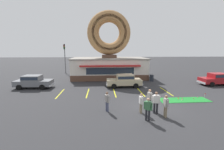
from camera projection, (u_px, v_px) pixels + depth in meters
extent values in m
plane|color=#2D2D30|center=(151.00, 109.00, 12.12)|extent=(160.00, 160.00, 0.00)
cube|color=brown|center=(109.00, 75.00, 25.61)|extent=(12.00, 6.00, 0.90)
cube|color=silver|center=(109.00, 66.00, 25.33)|extent=(12.00, 6.00, 2.30)
cube|color=gray|center=(109.00, 58.00, 25.12)|extent=(12.30, 6.30, 0.16)
cube|color=#B21E1E|center=(110.00, 66.00, 22.04)|extent=(9.00, 0.60, 0.20)
cube|color=#232D3D|center=(110.00, 71.00, 22.46)|extent=(7.20, 0.03, 1.00)
cube|color=brown|center=(109.00, 56.00, 25.06)|extent=(2.40, 1.80, 0.50)
torus|color=#B27F4C|center=(109.00, 33.00, 24.41)|extent=(7.10, 1.90, 7.10)
torus|color=#9E6B42|center=(109.00, 33.00, 23.99)|extent=(6.25, 1.05, 6.24)
cube|color=#1E842D|center=(184.00, 100.00, 14.33)|extent=(4.77, 1.47, 0.03)
torus|color=#D8667F|center=(198.00, 97.00, 15.03)|extent=(0.13, 0.13, 0.04)
torus|color=#A5724C|center=(182.00, 98.00, 14.79)|extent=(0.13, 0.13, 0.04)
torus|color=brown|center=(178.00, 98.00, 14.84)|extent=(0.13, 0.13, 0.04)
torus|color=#D17F47|center=(178.00, 99.00, 14.61)|extent=(0.13, 0.13, 0.04)
torus|color=#D8667F|center=(182.00, 99.00, 14.37)|extent=(0.13, 0.13, 0.04)
torus|color=brown|center=(162.00, 100.00, 14.25)|extent=(0.13, 0.13, 0.04)
torus|color=#D17F47|center=(166.00, 100.00, 14.12)|extent=(0.13, 0.13, 0.04)
torus|color=#A5724C|center=(194.00, 98.00, 14.67)|extent=(0.13, 0.13, 0.04)
sphere|color=white|center=(182.00, 101.00, 14.05)|extent=(0.04, 0.04, 0.04)
cylinder|color=silver|center=(204.00, 96.00, 14.57)|extent=(0.01, 0.01, 0.55)
cube|color=red|center=(205.00, 94.00, 14.54)|extent=(0.12, 0.01, 0.08)
cube|color=#BCAD89|center=(124.00, 82.00, 19.24)|extent=(4.41, 1.79, 0.68)
cube|color=#BCAD89|center=(125.00, 77.00, 19.14)|extent=(2.11, 1.58, 0.60)
cube|color=#232D3D|center=(125.00, 77.00, 19.14)|extent=(2.03, 1.60, 0.36)
cube|color=silver|center=(107.00, 84.00, 19.10)|extent=(0.11, 1.67, 0.24)
cube|color=silver|center=(141.00, 83.00, 19.46)|extent=(0.11, 1.67, 0.24)
cylinder|color=black|center=(114.00, 86.00, 18.33)|extent=(0.64, 0.22, 0.64)
cylinder|color=black|center=(113.00, 83.00, 20.06)|extent=(0.64, 0.22, 0.64)
cylinder|color=black|center=(136.00, 86.00, 18.54)|extent=(0.64, 0.22, 0.64)
cylinder|color=black|center=(133.00, 83.00, 20.27)|extent=(0.64, 0.22, 0.64)
cube|color=slate|center=(34.00, 83.00, 18.67)|extent=(4.48, 1.96, 0.68)
cube|color=slate|center=(32.00, 78.00, 18.55)|extent=(2.17, 1.66, 0.60)
cube|color=#232D3D|center=(32.00, 78.00, 18.55)|extent=(2.09, 1.68, 0.36)
cube|color=silver|center=(52.00, 85.00, 18.77)|extent=(0.18, 1.67, 0.24)
cube|color=silver|center=(16.00, 85.00, 18.65)|extent=(0.18, 1.67, 0.24)
cylinder|color=black|center=(48.00, 84.00, 19.63)|extent=(0.65, 0.25, 0.64)
cylinder|color=black|center=(42.00, 87.00, 17.89)|extent=(0.65, 0.25, 0.64)
cylinder|color=black|center=(27.00, 84.00, 19.56)|extent=(0.65, 0.25, 0.64)
cylinder|color=black|center=(19.00, 87.00, 17.82)|extent=(0.65, 0.25, 0.64)
cube|color=maroon|center=(217.00, 80.00, 20.27)|extent=(4.46, 1.91, 0.68)
cube|color=maroon|center=(218.00, 75.00, 20.18)|extent=(2.15, 1.63, 0.60)
cube|color=#232D3D|center=(218.00, 75.00, 20.17)|extent=(2.07, 1.65, 0.36)
cube|color=silver|center=(201.00, 82.00, 20.07)|extent=(0.16, 1.67, 0.24)
cylinder|color=black|center=(212.00, 84.00, 19.32)|extent=(0.65, 0.24, 0.64)
cylinder|color=black|center=(202.00, 81.00, 21.05)|extent=(0.65, 0.24, 0.64)
cylinder|color=black|center=(220.00, 81.00, 21.34)|extent=(0.65, 0.24, 0.64)
cylinder|color=#474C66|center=(107.00, 106.00, 11.79)|extent=(0.15, 0.15, 0.77)
cylinder|color=#474C66|center=(108.00, 107.00, 11.62)|extent=(0.15, 0.15, 0.77)
cube|color=gray|center=(107.00, 98.00, 11.59)|extent=(0.38, 0.45, 0.57)
cylinder|color=gray|center=(106.00, 98.00, 11.81)|extent=(0.10, 0.10, 0.52)
cylinder|color=gray|center=(109.00, 100.00, 11.38)|extent=(0.10, 0.10, 0.52)
sphere|color=brown|center=(107.00, 93.00, 11.52)|extent=(0.21, 0.21, 0.21)
cylinder|color=#7F7056|center=(141.00, 109.00, 11.33)|extent=(0.15, 0.15, 0.75)
cylinder|color=#7F7056|center=(140.00, 108.00, 11.52)|extent=(0.15, 0.15, 0.75)
cube|color=silver|center=(141.00, 100.00, 11.31)|extent=(0.24, 0.38, 0.55)
cylinder|color=silver|center=(142.00, 101.00, 11.07)|extent=(0.10, 0.10, 0.51)
cylinder|color=silver|center=(140.00, 99.00, 11.56)|extent=(0.10, 0.10, 0.51)
sphere|color=#9E7051|center=(141.00, 95.00, 11.24)|extent=(0.20, 0.20, 0.20)
cylinder|color=#232328|center=(150.00, 105.00, 12.01)|extent=(0.15, 0.15, 0.82)
cylinder|color=#232328|center=(149.00, 104.00, 12.19)|extent=(0.15, 0.15, 0.82)
cube|color=gray|center=(150.00, 96.00, 11.98)|extent=(0.34, 0.44, 0.60)
cylinder|color=gray|center=(152.00, 97.00, 11.76)|extent=(0.10, 0.10, 0.55)
cylinder|color=gray|center=(148.00, 95.00, 12.21)|extent=(0.10, 0.10, 0.55)
sphere|color=#9E7051|center=(150.00, 91.00, 11.91)|extent=(0.22, 0.22, 0.22)
cylinder|color=#232328|center=(146.00, 115.00, 10.22)|extent=(0.15, 0.15, 0.79)
cylinder|color=#232328|center=(149.00, 115.00, 10.12)|extent=(0.15, 0.15, 0.79)
cube|color=#386B42|center=(148.00, 106.00, 10.06)|extent=(0.45, 0.42, 0.58)
cylinder|color=#386B42|center=(144.00, 105.00, 10.19)|extent=(0.10, 0.10, 0.53)
cylinder|color=#386B42|center=(152.00, 107.00, 9.93)|extent=(0.10, 0.10, 0.53)
sphere|color=tan|center=(148.00, 99.00, 9.98)|extent=(0.21, 0.21, 0.21)
cylinder|color=#7F7056|center=(166.00, 112.00, 10.59)|extent=(0.15, 0.15, 0.80)
cylinder|color=#7F7056|center=(165.00, 111.00, 10.79)|extent=(0.15, 0.15, 0.80)
cube|color=gray|center=(166.00, 103.00, 10.57)|extent=(0.25, 0.39, 0.59)
cylinder|color=gray|center=(168.00, 104.00, 10.33)|extent=(0.10, 0.10, 0.54)
cylinder|color=gray|center=(164.00, 102.00, 10.82)|extent=(0.10, 0.10, 0.54)
sphere|color=#9E7051|center=(166.00, 97.00, 10.50)|extent=(0.22, 0.22, 0.22)
cylinder|color=#232328|center=(157.00, 108.00, 11.32)|extent=(0.15, 0.15, 0.83)
cylinder|color=#232328|center=(154.00, 108.00, 11.35)|extent=(0.15, 0.15, 0.83)
cube|color=silver|center=(156.00, 99.00, 11.21)|extent=(0.43, 0.33, 0.61)
cylinder|color=silver|center=(160.00, 100.00, 11.17)|extent=(0.10, 0.10, 0.56)
cylinder|color=silver|center=(153.00, 99.00, 11.27)|extent=(0.10, 0.10, 0.56)
sphere|color=brown|center=(156.00, 93.00, 11.13)|extent=(0.22, 0.22, 0.22)
cylinder|color=#232833|center=(152.00, 78.00, 22.69)|extent=(0.56, 0.56, 0.95)
torus|color=black|center=(152.00, 75.00, 22.60)|extent=(0.57, 0.57, 0.05)
cylinder|color=#595B60|center=(65.00, 59.00, 29.48)|extent=(0.16, 0.16, 5.80)
cube|color=black|center=(64.00, 47.00, 28.90)|extent=(0.28, 0.24, 0.90)
sphere|color=red|center=(64.00, 45.00, 28.73)|extent=(0.18, 0.18, 0.18)
sphere|color=orange|center=(64.00, 47.00, 28.78)|extent=(0.18, 0.18, 0.18)
sphere|color=green|center=(64.00, 48.00, 28.84)|extent=(0.18, 0.18, 0.18)
cube|color=yellow|center=(60.00, 94.00, 16.41)|extent=(0.12, 3.60, 0.01)
cube|color=yellow|center=(88.00, 93.00, 16.63)|extent=(0.12, 3.60, 0.01)
cube|color=yellow|center=(115.00, 92.00, 16.85)|extent=(0.12, 3.60, 0.01)
cube|color=yellow|center=(141.00, 92.00, 17.07)|extent=(0.12, 3.60, 0.01)
cube|color=yellow|center=(166.00, 91.00, 17.29)|extent=(0.12, 3.60, 0.01)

